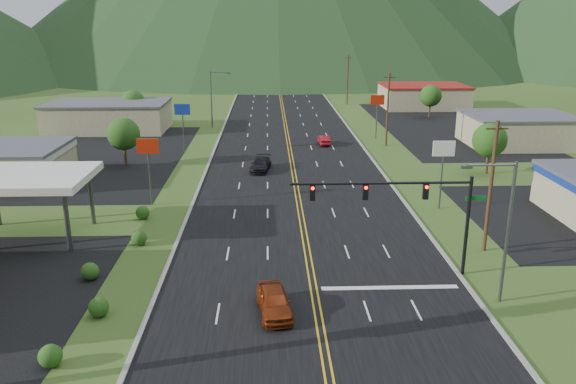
{
  "coord_description": "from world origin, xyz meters",
  "views": [
    {
      "loc": [
        -2.85,
        -21.04,
        16.88
      ],
      "look_at": [
        -1.43,
        19.07,
        4.5
      ],
      "focal_mm": 35.0,
      "sensor_mm": 36.0,
      "label": 1
    }
  ],
  "objects_px": {
    "traffic_signal": "(410,201)",
    "car_red_far": "(324,140)",
    "streetlight_east": "(504,224)",
    "gas_canopy": "(25,179)",
    "car_dark_mid": "(261,165)",
    "car_red_near": "(274,302)",
    "streetlight_west": "(213,95)"
  },
  "relations": [
    {
      "from": "streetlight_east",
      "to": "car_red_near",
      "type": "distance_m",
      "value": 14.52
    },
    {
      "from": "traffic_signal",
      "to": "car_red_near",
      "type": "bearing_deg",
      "value": -150.98
    },
    {
      "from": "streetlight_west",
      "to": "car_red_far",
      "type": "xyz_separation_m",
      "value": [
        16.62,
        -14.01,
        -4.53
      ]
    },
    {
      "from": "car_dark_mid",
      "to": "traffic_signal",
      "type": "bearing_deg",
      "value": -61.66
    },
    {
      "from": "streetlight_east",
      "to": "car_dark_mid",
      "type": "relative_size",
      "value": 1.81
    },
    {
      "from": "car_red_near",
      "to": "car_dark_mid",
      "type": "distance_m",
      "value": 33.25
    },
    {
      "from": "streetlight_east",
      "to": "streetlight_west",
      "type": "distance_m",
      "value": 64.21
    },
    {
      "from": "traffic_signal",
      "to": "streetlight_west",
      "type": "xyz_separation_m",
      "value": [
        -18.16,
        56.0,
        -0.15
      ]
    },
    {
      "from": "gas_canopy",
      "to": "car_red_near",
      "type": "bearing_deg",
      "value": -33.95
    },
    {
      "from": "streetlight_east",
      "to": "car_red_far",
      "type": "xyz_separation_m",
      "value": [
        -6.24,
        45.99,
        -4.53
      ]
    },
    {
      "from": "traffic_signal",
      "to": "car_red_far",
      "type": "xyz_separation_m",
      "value": [
        -1.55,
        41.99,
        -4.68
      ]
    },
    {
      "from": "traffic_signal",
      "to": "car_dark_mid",
      "type": "height_order",
      "value": "traffic_signal"
    },
    {
      "from": "streetlight_east",
      "to": "car_red_far",
      "type": "bearing_deg",
      "value": 97.73
    },
    {
      "from": "gas_canopy",
      "to": "streetlight_east",
      "type": "bearing_deg",
      "value": -19.88
    },
    {
      "from": "streetlight_east",
      "to": "gas_canopy",
      "type": "relative_size",
      "value": 0.9
    },
    {
      "from": "streetlight_west",
      "to": "car_dark_mid",
      "type": "distance_m",
      "value": 29.27
    },
    {
      "from": "streetlight_east",
      "to": "gas_canopy",
      "type": "bearing_deg",
      "value": 160.12
    },
    {
      "from": "car_red_far",
      "to": "streetlight_east",
      "type": "bearing_deg",
      "value": 94.92
    },
    {
      "from": "gas_canopy",
      "to": "car_red_near",
      "type": "distance_m",
      "value": 23.73
    },
    {
      "from": "gas_canopy",
      "to": "car_red_far",
      "type": "distance_m",
      "value": 43.57
    },
    {
      "from": "streetlight_west",
      "to": "car_red_near",
      "type": "distance_m",
      "value": 61.88
    },
    {
      "from": "gas_canopy",
      "to": "car_red_far",
      "type": "height_order",
      "value": "gas_canopy"
    },
    {
      "from": "car_red_near",
      "to": "car_dark_mid",
      "type": "bearing_deg",
      "value": 84.37
    },
    {
      "from": "car_dark_mid",
      "to": "car_red_near",
      "type": "bearing_deg",
      "value": -79.66
    },
    {
      "from": "gas_canopy",
      "to": "car_dark_mid",
      "type": "distance_m",
      "value": 27.5
    },
    {
      "from": "streetlight_west",
      "to": "traffic_signal",
      "type": "bearing_deg",
      "value": -72.03
    },
    {
      "from": "car_red_far",
      "to": "streetlight_west",
      "type": "bearing_deg",
      "value": -42.96
    },
    {
      "from": "car_dark_mid",
      "to": "car_red_far",
      "type": "relative_size",
      "value": 1.26
    },
    {
      "from": "traffic_signal",
      "to": "car_dark_mid",
      "type": "bearing_deg",
      "value": 110.01
    },
    {
      "from": "traffic_signal",
      "to": "car_dark_mid",
      "type": "relative_size",
      "value": 2.64
    },
    {
      "from": "car_red_near",
      "to": "car_red_far",
      "type": "relative_size",
      "value": 1.15
    },
    {
      "from": "streetlight_east",
      "to": "gas_canopy",
      "type": "xyz_separation_m",
      "value": [
        -33.18,
        12.0,
        -0.31
      ]
    }
  ]
}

